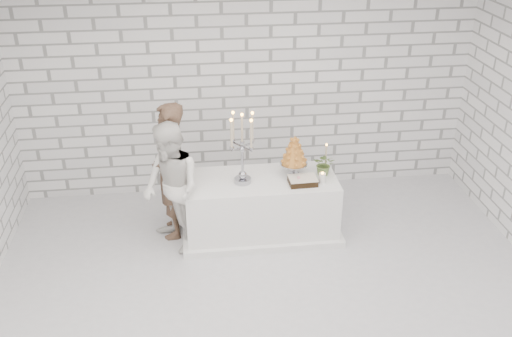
% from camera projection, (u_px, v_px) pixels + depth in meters
% --- Properties ---
extents(ground, '(6.00, 5.00, 0.01)m').
position_uv_depth(ground, '(274.00, 300.00, 6.11)').
color(ground, silver).
rests_on(ground, ground).
extents(ceiling, '(6.00, 5.00, 0.01)m').
position_uv_depth(ceiling, '(279.00, 10.00, 4.74)').
color(ceiling, white).
rests_on(ceiling, ground).
extents(wall_back, '(6.00, 0.01, 3.00)m').
position_uv_depth(wall_back, '(247.00, 85.00, 7.64)').
color(wall_back, white).
rests_on(wall_back, ground).
extents(cake_table, '(1.80, 0.80, 0.75)m').
position_uv_depth(cake_table, '(261.00, 206.00, 7.08)').
color(cake_table, white).
rests_on(cake_table, ground).
extents(groom, '(0.41, 0.62, 1.70)m').
position_uv_depth(groom, '(170.00, 171.00, 6.87)').
color(groom, '#422B1E').
rests_on(groom, ground).
extents(bride, '(0.88, 0.95, 1.57)m').
position_uv_depth(bride, '(172.00, 188.00, 6.64)').
color(bride, white).
rests_on(bride, ground).
extents(candelabra, '(0.41, 0.41, 0.87)m').
position_uv_depth(candelabra, '(242.00, 149.00, 6.64)').
color(candelabra, '#9899A2').
rests_on(candelabra, cake_table).
extents(croquembouche, '(0.37, 0.37, 0.52)m').
position_uv_depth(croquembouche, '(294.00, 156.00, 6.88)').
color(croquembouche, '#AC6726').
rests_on(croquembouche, cake_table).
extents(chocolate_cake, '(0.33, 0.24, 0.08)m').
position_uv_depth(chocolate_cake, '(303.00, 181.00, 6.79)').
color(chocolate_cake, black).
rests_on(chocolate_cake, cake_table).
extents(pillar_candle, '(0.08, 0.08, 0.12)m').
position_uv_depth(pillar_candle, '(322.00, 178.00, 6.80)').
color(pillar_candle, white).
rests_on(pillar_candle, cake_table).
extents(extra_taper, '(0.07, 0.07, 0.32)m').
position_uv_depth(extra_taper, '(326.00, 157.00, 7.06)').
color(extra_taper, '#C1B094').
rests_on(extra_taper, cake_table).
extents(flowers, '(0.31, 0.29, 0.28)m').
position_uv_depth(flowers, '(324.00, 164.00, 6.94)').
color(flowers, '#4D6837').
rests_on(flowers, cake_table).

